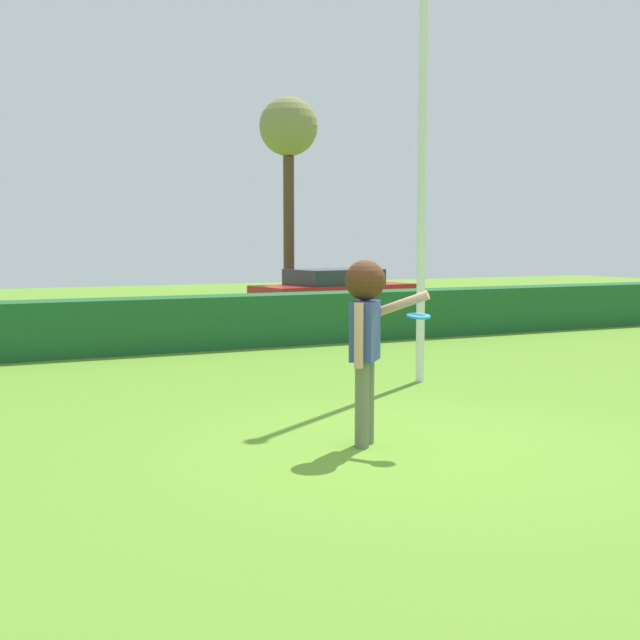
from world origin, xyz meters
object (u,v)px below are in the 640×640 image
at_px(person, 366,323).
at_px(frisbee, 419,316).
at_px(willow_tree, 289,136).
at_px(lamppost, 423,111).
at_px(parked_car_red, 334,291).

relative_size(person, frisbee, 7.87).
height_order(person, frisbee, person).
bearing_deg(person, willow_tree, 69.04).
xyz_separation_m(frisbee, willow_tree, (5.00, 14.46, 3.53)).
bearing_deg(lamppost, willow_tree, 75.43).
relative_size(lamppost, willow_tree, 1.18).
bearing_deg(person, lamppost, 49.64).
bearing_deg(parked_car_red, person, -115.50).
relative_size(person, willow_tree, 0.31).
bearing_deg(parked_car_red, frisbee, -113.39).
bearing_deg(frisbee, willow_tree, 70.93).
bearing_deg(parked_car_red, lamppost, -109.82).
xyz_separation_m(lamppost, willow_tree, (2.92, 11.25, 1.02)).
distance_m(person, frisbee, 0.51).
distance_m(frisbee, parked_car_red, 13.85).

